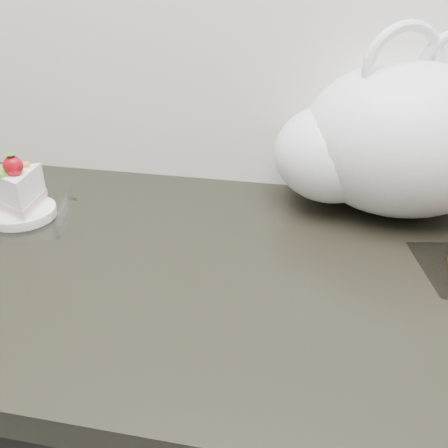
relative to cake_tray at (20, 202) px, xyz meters
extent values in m
cube|color=black|center=(0.40, -0.07, -0.05)|extent=(2.04, 0.64, 0.04)
cube|color=white|center=(0.00, 0.00, -0.03)|extent=(0.19, 0.19, 0.00)
cylinder|color=white|center=(0.00, 0.00, -0.02)|extent=(0.12, 0.12, 0.02)
ellipsoid|color=#AE0B1B|center=(0.01, -0.01, 0.07)|extent=(0.03, 0.03, 0.04)
cone|color=#2D7223|center=(0.01, -0.01, 0.09)|extent=(0.02, 0.02, 0.01)
cylinder|color=#5CAC31|center=(-0.02, -0.01, 0.06)|extent=(0.04, 0.04, 0.01)
cube|color=orange|center=(-0.01, 0.02, 0.06)|extent=(0.05, 0.04, 0.01)
ellipsoid|color=white|center=(0.64, 0.17, 0.10)|extent=(0.42, 0.36, 0.26)
ellipsoid|color=white|center=(0.52, 0.16, 0.07)|extent=(0.25, 0.23, 0.17)
torus|color=white|center=(0.61, 0.16, 0.22)|extent=(0.14, 0.08, 0.14)
camera|label=1|loc=(0.50, -0.69, 0.37)|focal=40.00mm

